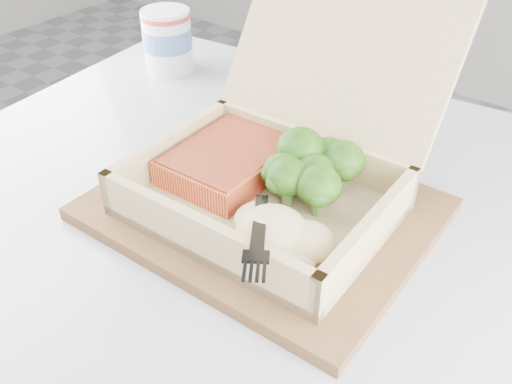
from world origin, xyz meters
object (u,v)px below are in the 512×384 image
Objects in this scene: cafe_table at (235,364)px; paper_cup at (167,39)px; serving_tray at (263,209)px; takeout_container at (290,145)px.

paper_cup is at bearing 143.06° from cafe_table.
serving_tray is at bearing -30.76° from paper_cup.
cafe_table is at bearing -36.94° from paper_cup.
serving_tray is 1.05× the size of takeout_container.
paper_cup reaches higher than serving_tray.
takeout_container is at bearing 87.75° from cafe_table.
cafe_table is 0.46m from paper_cup.
paper_cup is (-0.32, 0.24, 0.24)m from cafe_table.
takeout_container is 3.31× the size of paper_cup.
serving_tray is 0.07m from takeout_container.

